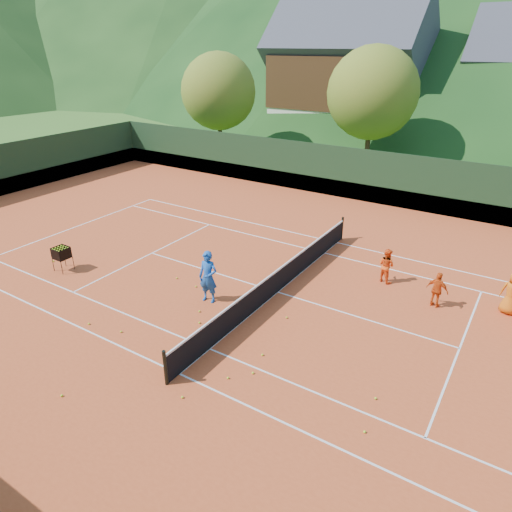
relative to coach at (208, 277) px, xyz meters
The scene contains 28 objects.
ground 2.74m from the coach, 46.59° to the left, with size 400.00×400.00×0.00m, color #2E541A.
clay_court 2.73m from the coach, 46.59° to the left, with size 40.00×24.00×0.02m, color #B9441E.
coach is the anchor object (origin of this frame).
student_a 6.85m from the coach, 45.11° to the left, with size 0.66×0.52×1.36m, color #F85316.
student_b 7.98m from the coach, 29.82° to the left, with size 0.77×0.32×1.31m, color #DA4D13.
student_c 10.35m from the coach, 28.07° to the left, with size 0.77×0.50×1.57m, color orange.
tennis_ball_0 7.00m from the coach, 13.67° to the right, with size 0.07×0.07×0.07m, color #B4E125.
tennis_ball_1 1.76m from the coach, 64.64° to the right, with size 0.07×0.07×0.07m, color #B4E125.
tennis_ball_2 2.38m from the coach, 163.35° to the left, with size 0.07×0.07×0.07m, color #B4E125.
tennis_ball_3 1.24m from the coach, 76.23° to the right, with size 0.07×0.07×0.07m, color #B4E125.
tennis_ball_4 7.53m from the coach, 22.62° to the right, with size 0.07×0.07×0.07m, color #B4E125.
tennis_ball_7 3.10m from the coach, ahead, with size 0.07×0.07×0.07m, color #B4E125.
tennis_ball_10 4.41m from the coach, 45.27° to the right, with size 0.07×0.07×0.07m, color #B4E125.
tennis_ball_11 3.44m from the coach, 110.25° to the right, with size 0.07×0.07×0.07m, color #B4E125.
tennis_ball_12 7.65m from the coach, behind, with size 0.07×0.07×0.07m, color #B4E125.
tennis_ball_13 5.06m from the coach, 60.22° to the right, with size 0.07×0.07×0.07m, color #B4E125.
tennis_ball_14 4.22m from the coach, 125.40° to the right, with size 0.07×0.07×0.07m, color #B4E125.
tennis_ball_17 3.81m from the coach, 27.01° to the right, with size 0.07×0.07×0.07m, color #B4E125.
tennis_ball_18 1.48m from the coach, 153.90° to the left, with size 0.07×0.07×0.07m, color #B4E125.
tennis_ball_19 4.41m from the coach, 35.72° to the right, with size 0.07×0.07×0.07m, color #B4E125.
tennis_ball_20 6.05m from the coach, 92.26° to the right, with size 0.07×0.07×0.07m, color #B4E125.
court_lines 2.73m from the coach, 46.59° to the left, with size 23.83×11.03×0.00m.
tennis_net 2.60m from the coach, 46.59° to the left, with size 0.10×12.07×1.10m.
perimeter_fence 2.57m from the coach, 46.59° to the left, with size 40.40×24.24×3.00m.
ball_hopper 6.61m from the coach, 169.01° to the right, with size 0.57×0.57×1.00m.
chalet_left 33.24m from the coach, 104.51° to the left, with size 13.80×9.93×12.92m.
tree_a 24.74m from the coach, 125.65° to the left, with size 6.00×6.00×7.88m.
tree_b 22.37m from the coach, 95.86° to the left, with size 6.40×6.40×8.40m.
Camera 1 is at (7.28, -12.88, 8.45)m, focal length 32.00 mm.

